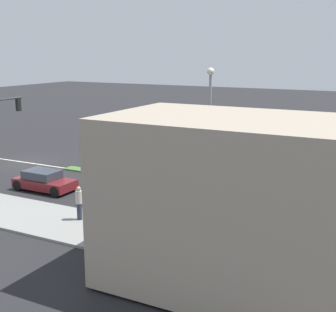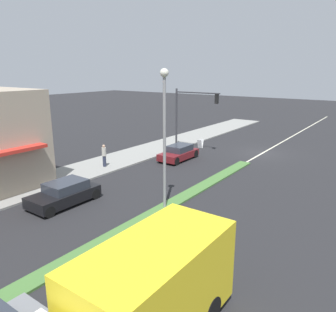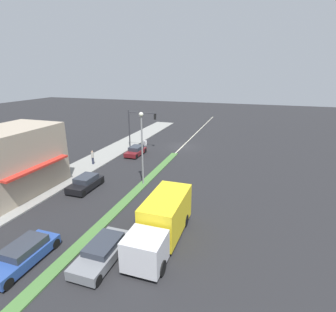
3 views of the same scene
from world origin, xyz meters
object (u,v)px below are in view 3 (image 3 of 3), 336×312
at_px(traffic_signal_main, 138,123).
at_px(warning_aframe_sign, 145,143).
at_px(street_lamp, 142,140).
at_px(suv_black, 86,183).
at_px(pedestrian, 93,157).
at_px(sedan_maroon, 136,151).
at_px(suv_grey, 103,251).
at_px(delivery_truck, 162,221).
at_px(coupe_blue, 23,254).

relative_size(traffic_signal_main, warning_aframe_sign, 6.69).
height_order(street_lamp, suv_black, street_lamp).
height_order(pedestrian, sedan_maroon, pedestrian).
distance_m(suv_grey, sedan_maroon, 21.38).
bearing_deg(warning_aframe_sign, delivery_truck, 116.04).
xyz_separation_m(street_lamp, delivery_truck, (-5.00, 8.18, -3.31)).
xyz_separation_m(delivery_truck, coupe_blue, (7.20, 4.87, -0.85)).
bearing_deg(coupe_blue, street_lamp, -99.57).
distance_m(delivery_truck, suv_grey, 4.26).
xyz_separation_m(coupe_blue, suv_grey, (-4.40, -1.78, -0.03)).
bearing_deg(suv_grey, traffic_signal_main, -70.51).
distance_m(suv_grey, suv_black, 11.13).
height_order(traffic_signal_main, pedestrian, traffic_signal_main).
relative_size(warning_aframe_sign, suv_grey, 0.18).
bearing_deg(delivery_truck, street_lamp, -58.56).
distance_m(traffic_signal_main, suv_grey, 25.17).
bearing_deg(suv_black, sedan_maroon, -90.00).
bearing_deg(traffic_signal_main, coupe_blue, 98.82).
xyz_separation_m(warning_aframe_sign, delivery_truck, (-10.70, 21.91, 1.04)).
relative_size(traffic_signal_main, street_lamp, 0.76).
height_order(coupe_blue, suv_grey, coupe_blue).
height_order(street_lamp, warning_aframe_sign, street_lamp).
bearing_deg(suv_grey, sedan_maroon, -70.32).
bearing_deg(delivery_truck, suv_black, -28.40).
height_order(warning_aframe_sign, suv_black, suv_black).
distance_m(traffic_signal_main, suv_black, 15.42).
bearing_deg(street_lamp, suv_grey, 101.05).
xyz_separation_m(traffic_signal_main, suv_grey, (-8.32, 23.52, -3.31)).
relative_size(pedestrian, suv_grey, 0.38).
distance_m(pedestrian, suv_grey, 18.16).
relative_size(traffic_signal_main, sedan_maroon, 1.46).
height_order(traffic_signal_main, suv_grey, traffic_signal_main).
bearing_deg(suv_grey, suv_black, -49.71).
height_order(coupe_blue, sedan_maroon, coupe_blue).
bearing_deg(sedan_maroon, delivery_truck, 120.40).
distance_m(delivery_truck, coupe_blue, 8.73).
bearing_deg(suv_black, warning_aframe_sign, -87.56).
xyz_separation_m(traffic_signal_main, delivery_truck, (-11.12, 20.43, -2.43)).
height_order(traffic_signal_main, suv_black, traffic_signal_main).
xyz_separation_m(delivery_truck, suv_grey, (2.80, 3.09, -0.88)).
bearing_deg(suv_grey, pedestrian, -54.48).
xyz_separation_m(coupe_blue, sedan_maroon, (2.80, -21.91, -0.01)).
distance_m(traffic_signal_main, pedestrian, 9.47).
xyz_separation_m(traffic_signal_main, sedan_maroon, (-1.12, 3.39, -3.30)).
bearing_deg(sedan_maroon, warning_aframe_sign, -81.76).
distance_m(warning_aframe_sign, suv_grey, 26.22).
height_order(warning_aframe_sign, delivery_truck, delivery_truck).
bearing_deg(suv_black, coupe_blue, 105.25).
bearing_deg(warning_aframe_sign, street_lamp, 112.56).
distance_m(street_lamp, suv_grey, 12.22).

